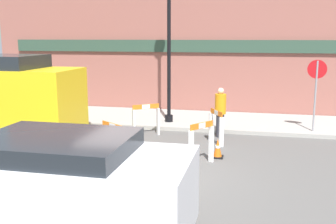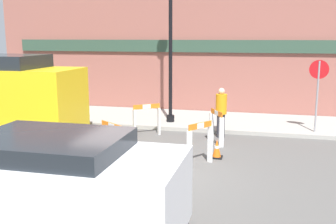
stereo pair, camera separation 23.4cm
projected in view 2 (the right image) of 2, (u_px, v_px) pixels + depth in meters
ground_plane at (143, 176)px, 9.10m from camera, size 60.00×60.00×0.00m
sidewalk_slab at (191, 120)px, 14.94m from camera, size 18.00×3.28×0.13m
storefront_facade at (199, 47)px, 16.06m from camera, size 18.00×0.22×5.50m
streetlamp_post at (171, 6)px, 13.57m from camera, size 0.44×0.44×6.48m
stop_sign at (318, 84)px, 12.52m from camera, size 0.60×0.10×2.33m
barricade_0 at (200, 143)px, 9.79m from camera, size 0.57×0.73×1.10m
barricade_1 at (216, 126)px, 11.75m from camera, size 0.52×0.75×1.03m
barricade_2 at (147, 119)px, 12.71m from camera, size 0.81×0.64×1.05m
barricade_3 at (112, 140)px, 10.18m from camera, size 0.84×0.65×1.00m
traffic_cone_0 at (98, 135)px, 11.81m from camera, size 0.30×0.30×0.56m
traffic_cone_1 at (217, 149)px, 10.44m from camera, size 0.30×0.30×0.52m
traffic_cone_2 at (94, 139)px, 11.31m from camera, size 0.30×0.30×0.58m
person_worker at (221, 111)px, 12.50m from camera, size 0.50×0.50×1.59m
parked_car_1 at (51, 184)px, 5.97m from camera, size 4.02×2.01×1.75m
work_van at (0, 94)px, 12.35m from camera, size 5.15×2.17×2.63m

